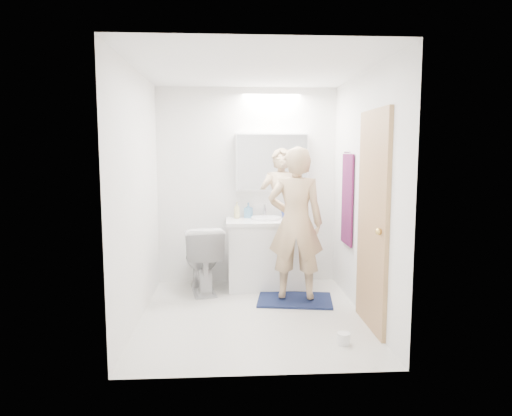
{
  "coord_description": "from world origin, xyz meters",
  "views": [
    {
      "loc": [
        -0.23,
        -4.43,
        1.62
      ],
      "look_at": [
        0.05,
        0.25,
        1.05
      ],
      "focal_mm": 32.3,
      "sensor_mm": 36.0,
      "label": 1
    }
  ],
  "objects": [
    {
      "name": "wall_front",
      "position": [
        0.0,
        -1.25,
        1.2
      ],
      "size": [
        2.5,
        0.0,
        2.5
      ],
      "primitive_type": "plane",
      "rotation": [
        -1.57,
        0.0,
        0.0
      ],
      "color": "white",
      "rests_on": "floor"
    },
    {
      "name": "mirror_panel",
      "position": [
        0.3,
        1.1,
        1.5
      ],
      "size": [
        0.84,
        0.01,
        0.66
      ],
      "primitive_type": "cube",
      "color": "silver",
      "rests_on": "medicine_cabinet"
    },
    {
      "name": "person",
      "position": [
        0.49,
        0.42,
        0.86
      ],
      "size": [
        0.65,
        0.48,
        1.63
      ],
      "primitive_type": "imported",
      "rotation": [
        0.0,
        0.0,
        2.99
      ],
      "color": "tan",
      "rests_on": "bath_rug"
    },
    {
      "name": "soap_bottle_b",
      "position": [
        0.01,
        1.15,
        0.91
      ],
      "size": [
        0.11,
        0.11,
        0.19
      ],
      "primitive_type": "imported",
      "rotation": [
        0.0,
        0.0,
        -0.41
      ],
      "color": "#5289B1",
      "rests_on": "countertop"
    },
    {
      "name": "toilet",
      "position": [
        -0.54,
        0.85,
        0.39
      ],
      "size": [
        0.56,
        0.83,
        0.78
      ],
      "primitive_type": "imported",
      "rotation": [
        0.0,
        0.0,
        3.31
      ],
      "color": "silver",
      "rests_on": "floor"
    },
    {
      "name": "toothbrush_cup",
      "position": [
        0.46,
        1.12,
        0.87
      ],
      "size": [
        0.11,
        0.11,
        0.09
      ],
      "primitive_type": "imported",
      "rotation": [
        0.0,
        0.0,
        0.07
      ],
      "color": "#394AAB",
      "rests_on": "countertop"
    },
    {
      "name": "wall_left",
      "position": [
        -1.1,
        0.0,
        1.2
      ],
      "size": [
        0.0,
        2.5,
        2.5
      ],
      "primitive_type": "plane",
      "rotation": [
        1.57,
        0.0,
        1.57
      ],
      "color": "white",
      "rests_on": "floor"
    },
    {
      "name": "bath_rug",
      "position": [
        0.49,
        0.42,
        0.01
      ],
      "size": [
        0.87,
        0.67,
        0.02
      ],
      "primitive_type": "cube",
      "rotation": [
        0.0,
        0.0,
        -0.15
      ],
      "color": "#152544",
      "rests_on": "floor"
    },
    {
      "name": "towel",
      "position": [
        1.08,
        0.55,
        1.1
      ],
      "size": [
        0.02,
        0.42,
        1.0
      ],
      "primitive_type": "cube",
      "color": "#141033",
      "rests_on": "wall_right"
    },
    {
      "name": "floor",
      "position": [
        0.0,
        0.0,
        0.0
      ],
      "size": [
        2.5,
        2.5,
        0.0
      ],
      "primitive_type": "plane",
      "color": "silver",
      "rests_on": "ground"
    },
    {
      "name": "countertop",
      "position": [
        0.21,
        0.96,
        0.8
      ],
      "size": [
        0.95,
        0.58,
        0.04
      ],
      "primitive_type": "cube",
      "color": "white",
      "rests_on": "vanity_cabinet"
    },
    {
      "name": "door",
      "position": [
        1.08,
        -0.35,
        1.0
      ],
      "size": [
        0.04,
        0.8,
        2.0
      ],
      "primitive_type": "cube",
      "color": "tan",
      "rests_on": "wall_right"
    },
    {
      "name": "sink_basin",
      "position": [
        0.21,
        0.99,
        0.84
      ],
      "size": [
        0.36,
        0.36,
        0.03
      ],
      "primitive_type": "cylinder",
      "color": "white",
      "rests_on": "countertop"
    },
    {
      "name": "door_knob",
      "position": [
        1.04,
        -0.65,
        0.95
      ],
      "size": [
        0.06,
        0.06,
        0.06
      ],
      "primitive_type": "sphere",
      "color": "gold",
      "rests_on": "door"
    },
    {
      "name": "towel_hook",
      "position": [
        1.07,
        0.55,
        1.62
      ],
      "size": [
        0.07,
        0.02,
        0.02
      ],
      "primitive_type": "cylinder",
      "rotation": [
        0.0,
        1.57,
        0.0
      ],
      "color": "silver",
      "rests_on": "wall_right"
    },
    {
      "name": "wall_right",
      "position": [
        1.1,
        0.0,
        1.2
      ],
      "size": [
        0.0,
        2.5,
        2.5
      ],
      "primitive_type": "plane",
      "rotation": [
        1.57,
        0.0,
        -1.57
      ],
      "color": "white",
      "rests_on": "floor"
    },
    {
      "name": "soap_bottle_a",
      "position": [
        -0.13,
        1.11,
        0.92
      ],
      "size": [
        0.1,
        0.1,
        0.2
      ],
      "primitive_type": "imported",
      "rotation": [
        0.0,
        0.0,
        0.42
      ],
      "color": "beige",
      "rests_on": "countertop"
    },
    {
      "name": "ceiling",
      "position": [
        0.0,
        0.0,
        2.4
      ],
      "size": [
        2.5,
        2.5,
        0.0
      ],
      "primitive_type": "plane",
      "rotation": [
        3.14,
        0.0,
        0.0
      ],
      "color": "white",
      "rests_on": "floor"
    },
    {
      "name": "vanity_cabinet",
      "position": [
        0.21,
        0.96,
        0.39
      ],
      "size": [
        0.9,
        0.55,
        0.78
      ],
      "primitive_type": "cube",
      "color": "white",
      "rests_on": "floor"
    },
    {
      "name": "faucet",
      "position": [
        0.21,
        1.19,
        0.9
      ],
      "size": [
        0.02,
        0.02,
        0.16
      ],
      "primitive_type": "cylinder",
      "color": "#B6B6BA",
      "rests_on": "countertop"
    },
    {
      "name": "medicine_cabinet",
      "position": [
        0.3,
        1.18,
        1.5
      ],
      "size": [
        0.88,
        0.14,
        0.7
      ],
      "primitive_type": "cube",
      "color": "white",
      "rests_on": "wall_back"
    },
    {
      "name": "toilet_paper_roll",
      "position": [
        0.73,
        -0.75,
        0.05
      ],
      "size": [
        0.11,
        0.11,
        0.1
      ],
      "primitive_type": "cylinder",
      "color": "white",
      "rests_on": "floor"
    },
    {
      "name": "wall_back",
      "position": [
        0.0,
        1.25,
        1.2
      ],
      "size": [
        2.5,
        0.0,
        2.5
      ],
      "primitive_type": "plane",
      "rotation": [
        1.57,
        0.0,
        0.0
      ],
      "color": "white",
      "rests_on": "floor"
    }
  ]
}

